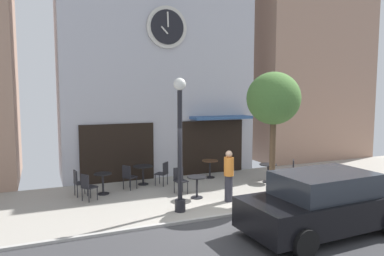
{
  "coord_description": "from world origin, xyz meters",
  "views": [
    {
      "loc": [
        -4.67,
        -8.85,
        3.58
      ],
      "look_at": [
        0.18,
        2.65,
        2.3
      ],
      "focal_mm": 33.95,
      "sensor_mm": 36.0,
      "label": 1
    }
  ],
  "objects_px": {
    "street_lamp": "(180,145)",
    "cafe_chair_mid_row": "(180,178)",
    "parked_car_black": "(324,203)",
    "cafe_chair_by_entrance": "(87,185)",
    "pedestrian_orange": "(229,175)",
    "cafe_chair_near_tree": "(128,175)",
    "cafe_table_leftmost": "(210,166)",
    "cafe_table_near_door": "(268,170)",
    "street_tree": "(274,100)",
    "cafe_chair_near_lamp": "(163,172)",
    "cafe_chair_facing_street": "(78,181)",
    "cafe_chair_curbside": "(291,169)",
    "cafe_table_center": "(103,181)",
    "cafe_table_center_right": "(197,183)",
    "cafe_table_center_left": "(143,171)"
  },
  "relations": [
    {
      "from": "cafe_chair_mid_row",
      "to": "cafe_chair_by_entrance",
      "type": "height_order",
      "value": "same"
    },
    {
      "from": "cafe_chair_curbside",
      "to": "pedestrian_orange",
      "type": "relative_size",
      "value": 0.54
    },
    {
      "from": "cafe_chair_near_tree",
      "to": "cafe_table_near_door",
      "type": "bearing_deg",
      "value": -11.23
    },
    {
      "from": "cafe_chair_mid_row",
      "to": "parked_car_black",
      "type": "xyz_separation_m",
      "value": [
        2.09,
        -4.73,
        0.23
      ]
    },
    {
      "from": "cafe_chair_by_entrance",
      "to": "parked_car_black",
      "type": "xyz_separation_m",
      "value": [
        5.18,
        -5.03,
        0.23
      ]
    },
    {
      "from": "street_lamp",
      "to": "cafe_chair_mid_row",
      "type": "bearing_deg",
      "value": 69.37
    },
    {
      "from": "street_lamp",
      "to": "cafe_chair_curbside",
      "type": "bearing_deg",
      "value": 16.33
    },
    {
      "from": "street_tree",
      "to": "cafe_table_center_left",
      "type": "xyz_separation_m",
      "value": [
        -3.47,
        3.44,
        -2.77
      ]
    },
    {
      "from": "cafe_table_center_left",
      "to": "cafe_table_center_right",
      "type": "height_order",
      "value": "cafe_table_center_right"
    },
    {
      "from": "cafe_chair_near_tree",
      "to": "pedestrian_orange",
      "type": "relative_size",
      "value": 0.54
    },
    {
      "from": "cafe_chair_curbside",
      "to": "parked_car_black",
      "type": "height_order",
      "value": "parked_car_black"
    },
    {
      "from": "cafe_table_near_door",
      "to": "cafe_chair_near_lamp",
      "type": "bearing_deg",
      "value": 164.37
    },
    {
      "from": "cafe_table_center_right",
      "to": "cafe_chair_by_entrance",
      "type": "distance_m",
      "value": 3.58
    },
    {
      "from": "cafe_table_near_door",
      "to": "cafe_chair_curbside",
      "type": "distance_m",
      "value": 0.87
    },
    {
      "from": "cafe_chair_facing_street",
      "to": "cafe_chair_by_entrance",
      "type": "bearing_deg",
      "value": -73.11
    },
    {
      "from": "street_lamp",
      "to": "street_tree",
      "type": "distance_m",
      "value": 3.53
    },
    {
      "from": "street_tree",
      "to": "cafe_table_center_left",
      "type": "bearing_deg",
      "value": 135.3
    },
    {
      "from": "cafe_table_near_door",
      "to": "cafe_chair_near_tree",
      "type": "xyz_separation_m",
      "value": [
        -5.32,
        1.06,
        0.03
      ]
    },
    {
      "from": "street_tree",
      "to": "cafe_chair_curbside",
      "type": "height_order",
      "value": "street_tree"
    },
    {
      "from": "cafe_table_center",
      "to": "cafe_chair_curbside",
      "type": "xyz_separation_m",
      "value": [
        7.05,
        -1.21,
        0.05
      ]
    },
    {
      "from": "cafe_table_leftmost",
      "to": "cafe_chair_curbside",
      "type": "distance_m",
      "value": 3.22
    },
    {
      "from": "cafe_table_center_left",
      "to": "street_lamp",
      "type": "bearing_deg",
      "value": -86.9
    },
    {
      "from": "street_tree",
      "to": "cafe_table_leftmost",
      "type": "distance_m",
      "value": 4.47
    },
    {
      "from": "cafe_table_leftmost",
      "to": "parked_car_black",
      "type": "height_order",
      "value": "parked_car_black"
    },
    {
      "from": "street_lamp",
      "to": "cafe_table_center",
      "type": "xyz_separation_m",
      "value": [
        -1.82,
        2.74,
        -1.53
      ]
    },
    {
      "from": "cafe_table_leftmost",
      "to": "cafe_table_near_door",
      "type": "relative_size",
      "value": 1.02
    },
    {
      "from": "cafe_chair_curbside",
      "to": "cafe_table_center",
      "type": "bearing_deg",
      "value": 170.28
    },
    {
      "from": "pedestrian_orange",
      "to": "cafe_chair_near_tree",
      "type": "bearing_deg",
      "value": 135.21
    },
    {
      "from": "cafe_table_center_left",
      "to": "cafe_chair_near_lamp",
      "type": "distance_m",
      "value": 0.8
    },
    {
      "from": "street_tree",
      "to": "cafe_table_near_door",
      "type": "distance_m",
      "value": 3.58
    },
    {
      "from": "cafe_table_leftmost",
      "to": "cafe_table_near_door",
      "type": "xyz_separation_m",
      "value": [
        1.8,
        -1.53,
        -0.0
      ]
    },
    {
      "from": "cafe_chair_facing_street",
      "to": "cafe_chair_near_lamp",
      "type": "distance_m",
      "value": 3.11
    },
    {
      "from": "cafe_table_center",
      "to": "cafe_table_center_right",
      "type": "distance_m",
      "value": 3.29
    },
    {
      "from": "cafe_table_center_right",
      "to": "cafe_chair_curbside",
      "type": "xyz_separation_m",
      "value": [
        4.22,
        0.47,
        0.03
      ]
    },
    {
      "from": "cafe_chair_near_lamp",
      "to": "cafe_chair_near_tree",
      "type": "bearing_deg",
      "value": -177.7
    },
    {
      "from": "cafe_table_near_door",
      "to": "cafe_chair_facing_street",
      "type": "height_order",
      "value": "cafe_chair_facing_street"
    },
    {
      "from": "cafe_table_near_door",
      "to": "cafe_chair_by_entrance",
      "type": "xyz_separation_m",
      "value": [
        -6.86,
        0.2,
        0.03
      ]
    },
    {
      "from": "cafe_chair_near_tree",
      "to": "cafe_table_center",
      "type": "bearing_deg",
      "value": -165.66
    },
    {
      "from": "cafe_table_center_right",
      "to": "cafe_chair_by_entrance",
      "type": "height_order",
      "value": "cafe_chair_by_entrance"
    },
    {
      "from": "cafe_chair_mid_row",
      "to": "cafe_chair_facing_street",
      "type": "relative_size",
      "value": 1.0
    },
    {
      "from": "street_tree",
      "to": "cafe_table_near_door",
      "type": "height_order",
      "value": "street_tree"
    },
    {
      "from": "cafe_table_center",
      "to": "cafe_table_leftmost",
      "type": "height_order",
      "value": "cafe_table_center"
    },
    {
      "from": "cafe_chair_facing_street",
      "to": "parked_car_black",
      "type": "bearing_deg",
      "value": -46.74
    },
    {
      "from": "cafe_chair_near_tree",
      "to": "pedestrian_orange",
      "type": "xyz_separation_m",
      "value": [
        2.68,
        -2.66,
        0.33
      ]
    },
    {
      "from": "street_tree",
      "to": "cafe_chair_by_entrance",
      "type": "relative_size",
      "value": 4.67
    },
    {
      "from": "cafe_table_center_right",
      "to": "cafe_table_near_door",
      "type": "distance_m",
      "value": 3.55
    },
    {
      "from": "cafe_table_center_left",
      "to": "cafe_table_center_right",
      "type": "distance_m",
      "value": 2.69
    },
    {
      "from": "street_tree",
      "to": "cafe_chair_near_lamp",
      "type": "bearing_deg",
      "value": 132.99
    },
    {
      "from": "street_tree",
      "to": "cafe_table_center_right",
      "type": "xyz_separation_m",
      "value": [
        -2.27,
        1.03,
        -2.8
      ]
    },
    {
      "from": "parked_car_black",
      "to": "cafe_table_near_door",
      "type": "bearing_deg",
      "value": 70.85
    }
  ]
}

